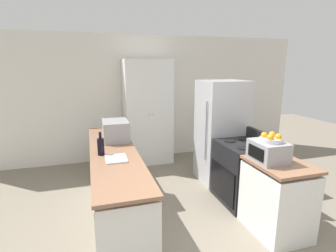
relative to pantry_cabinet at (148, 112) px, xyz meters
name	(u,v)px	position (x,y,z in m)	size (l,w,h in m)	color
wall_back	(146,98)	(0.04, 0.33, 0.25)	(7.00, 0.06, 2.60)	silver
counter_left	(115,183)	(-0.87, -1.80, -0.62)	(0.60, 2.77, 0.89)	silver
counter_right	(277,199)	(0.94, -2.82, -0.62)	(0.60, 0.75, 0.89)	silver
pantry_cabinet	(148,112)	(0.00, 0.00, 0.00)	(0.94, 0.59, 2.11)	white
stove	(242,172)	(0.96, -2.04, -0.60)	(0.66, 0.76, 1.05)	black
refrigerator	(222,132)	(1.01, -1.27, -0.18)	(0.77, 0.69, 1.74)	#B7B7BC
microwave	(116,130)	(-0.78, -1.30, -0.02)	(0.37, 0.50, 0.30)	#939399
wine_bottle	(101,146)	(-1.03, -1.93, -0.05)	(0.09, 0.09, 0.29)	black
toaster_oven	(268,151)	(0.83, -2.72, -0.05)	(0.34, 0.41, 0.24)	#939399
fruit_bowl	(271,138)	(0.84, -2.74, 0.11)	(0.25, 0.25, 0.11)	silver
cutting_board	(116,159)	(-0.87, -2.16, -0.16)	(0.25, 0.30, 0.02)	silver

